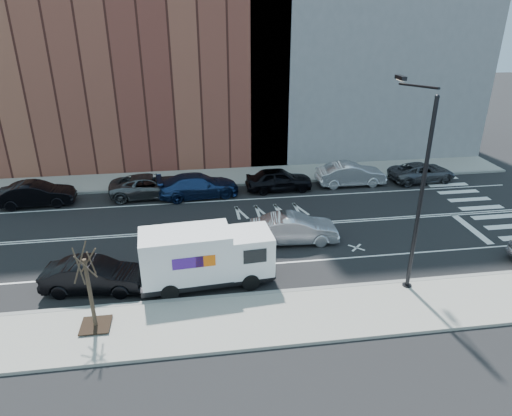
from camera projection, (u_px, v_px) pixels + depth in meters
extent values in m
plane|color=black|center=(242.00, 228.00, 27.32)|extent=(120.00, 120.00, 0.00)
cube|color=gray|center=(265.00, 319.00, 19.34)|extent=(44.00, 3.60, 0.15)
cube|color=gray|center=(229.00, 177.00, 35.23)|extent=(44.00, 3.60, 0.15)
cube|color=gray|center=(259.00, 294.00, 20.96)|extent=(44.00, 0.25, 0.17)
cube|color=gray|center=(231.00, 185.00, 33.60)|extent=(44.00, 0.25, 0.17)
cube|color=brown|center=(116.00, 22.00, 35.85)|extent=(26.00, 10.00, 22.00)
cylinder|color=black|center=(420.00, 201.00, 19.71)|extent=(0.18, 0.18, 9.00)
cylinder|color=black|center=(407.00, 286.00, 21.51)|extent=(0.44, 0.44, 0.20)
sphere|color=black|center=(437.00, 97.00, 17.88)|extent=(0.20, 0.20, 0.20)
cylinder|color=black|center=(418.00, 86.00, 19.36)|extent=(0.11, 3.49, 0.48)
cube|color=black|center=(401.00, 78.00, 20.85)|extent=(0.25, 0.80, 0.18)
cube|color=#FFF2CC|center=(401.00, 80.00, 20.89)|extent=(0.18, 0.55, 0.03)
cube|color=black|center=(96.00, 325.00, 18.73)|extent=(1.20, 1.20, 0.04)
cylinder|color=#382B1E|center=(90.00, 294.00, 18.10)|extent=(0.16, 0.16, 3.20)
cylinder|color=#382B1E|center=(92.00, 263.00, 17.56)|extent=(0.06, 0.80, 1.44)
cylinder|color=#382B1E|center=(88.00, 261.00, 17.76)|extent=(0.81, 0.31, 1.19)
cylinder|color=#382B1E|center=(80.00, 262.00, 17.64)|extent=(0.58, 0.76, 1.50)
cylinder|color=#382B1E|center=(79.00, 266.00, 17.37)|extent=(0.47, 0.61, 1.37)
cylinder|color=#382B1E|center=(86.00, 267.00, 17.33)|extent=(0.72, 0.29, 1.13)
cube|color=black|center=(206.00, 275.00, 21.78)|extent=(6.22, 2.53, 0.29)
cube|color=white|center=(250.00, 251.00, 21.77)|extent=(2.12, 2.25, 1.96)
cube|color=black|center=(271.00, 243.00, 21.85)|extent=(0.20, 1.81, 0.93)
cube|color=black|center=(255.00, 256.00, 20.70)|extent=(1.08, 0.12, 0.69)
cube|color=black|center=(246.00, 235.00, 22.60)|extent=(1.08, 0.12, 0.69)
cube|color=black|center=(269.00, 266.00, 22.36)|extent=(0.30, 1.97, 0.34)
cube|color=white|center=(186.00, 254.00, 21.08)|extent=(4.27, 2.47, 2.25)
cube|color=#47198C|center=(188.00, 263.00, 20.04)|extent=(1.37, 0.13, 0.54)
cube|color=orange|center=(206.00, 261.00, 20.20)|extent=(0.88, 0.09, 0.54)
cube|color=#47198C|center=(184.00, 240.00, 21.99)|extent=(1.37, 0.13, 0.54)
cube|color=orange|center=(200.00, 239.00, 22.15)|extent=(0.88, 0.09, 0.54)
cylinder|color=black|center=(251.00, 282.00, 21.31)|extent=(0.84, 0.34, 0.82)
cylinder|color=black|center=(242.00, 261.00, 23.05)|extent=(0.84, 0.34, 0.82)
cylinder|color=black|center=(170.00, 292.00, 20.56)|extent=(0.84, 0.34, 0.82)
cylinder|color=black|center=(168.00, 269.00, 22.31)|extent=(0.84, 0.34, 0.82)
imported|color=black|center=(36.00, 194.00, 30.13)|extent=(4.88, 1.90, 1.58)
imported|color=#494D51|center=(150.00, 186.00, 31.55)|extent=(5.55, 2.68, 1.52)
imported|color=navy|center=(198.00, 185.00, 31.51)|extent=(5.79, 2.90, 1.62)
imported|color=black|center=(279.00, 179.00, 32.59)|extent=(4.78, 2.01, 1.61)
imported|color=silver|center=(351.00, 174.00, 33.54)|extent=(5.04, 1.80, 1.65)
imported|color=#45474B|center=(422.00, 172.00, 34.33)|extent=(5.12, 2.66, 1.38)
imported|color=silver|center=(294.00, 229.00, 25.46)|extent=(4.95, 1.96, 1.60)
imported|color=black|center=(94.00, 276.00, 21.11)|extent=(4.85, 2.21, 1.54)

